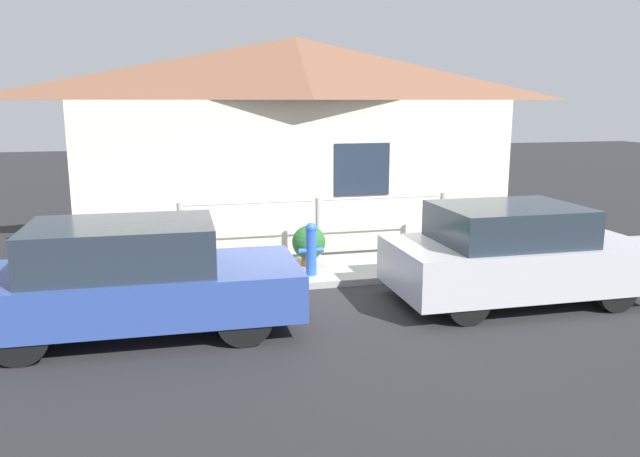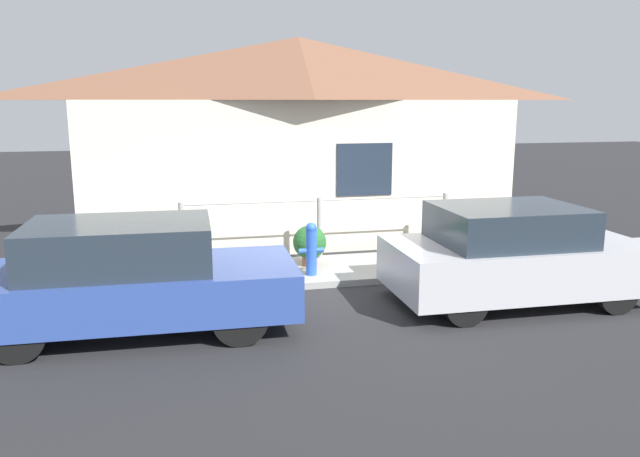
# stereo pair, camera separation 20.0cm
# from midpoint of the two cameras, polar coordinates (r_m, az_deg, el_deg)

# --- Properties ---
(ground_plane) EXTENTS (60.00, 60.00, 0.00)m
(ground_plane) POSITION_cam_midpoint_polar(r_m,az_deg,el_deg) (9.86, 1.41, -5.39)
(ground_plane) COLOR #262628
(sidewalk) EXTENTS (24.00, 1.67, 0.11)m
(sidewalk) POSITION_cam_midpoint_polar(r_m,az_deg,el_deg) (10.62, 0.20, -3.84)
(sidewalk) COLOR #9E9E99
(sidewalk) RESTS_ON ground_plane
(house) EXTENTS (8.81, 2.23, 4.11)m
(house) POSITION_cam_midpoint_polar(r_m,az_deg,el_deg) (12.62, -2.61, 13.37)
(house) COLOR beige
(house) RESTS_ON ground_plane
(fence) EXTENTS (4.90, 0.10, 1.09)m
(fence) POSITION_cam_midpoint_polar(r_m,az_deg,el_deg) (11.12, -0.68, 0.35)
(fence) COLOR #999993
(fence) RESTS_ON sidewalk
(car_left) EXTENTS (4.06, 1.79, 1.42)m
(car_left) POSITION_cam_midpoint_polar(r_m,az_deg,el_deg) (8.15, -17.39, -4.38)
(car_left) COLOR #2D4793
(car_left) RESTS_ON ground_plane
(car_right) EXTENTS (3.64, 1.82, 1.42)m
(car_right) POSITION_cam_midpoint_polar(r_m,az_deg,el_deg) (9.43, 16.65, -2.24)
(car_right) COLOR #B7B7BC
(car_right) RESTS_ON ground_plane
(fire_hydrant) EXTENTS (0.41, 0.18, 0.87)m
(fire_hydrant) POSITION_cam_midpoint_polar(r_m,az_deg,el_deg) (10.04, -1.39, -1.77)
(fire_hydrant) COLOR blue
(fire_hydrant) RESTS_ON sidewalk
(potted_plant_near_hydrant) EXTENTS (0.57, 0.57, 0.70)m
(potted_plant_near_hydrant) POSITION_cam_midpoint_polar(r_m,az_deg,el_deg) (10.62, -1.57, -1.37)
(potted_plant_near_hydrant) COLOR #9E5638
(potted_plant_near_hydrant) RESTS_ON sidewalk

